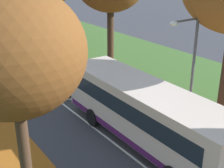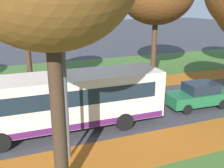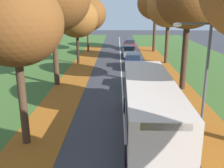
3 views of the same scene
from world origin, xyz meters
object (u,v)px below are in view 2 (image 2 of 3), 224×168
Objects in this scene: tree_left_near at (24,11)px; streetlamp_right at (63,73)px; bus at (64,99)px; car_green_lead at (199,95)px.

tree_left_near reaches higher than streetlamp_right.
bus reaches higher than car_green_lead.
streetlamp_right reaches higher than bus.
streetlamp_right is at bearing 5.37° from tree_left_near.
tree_left_near is 1.32× the size of streetlamp_right.
bus is at bearing 170.26° from streetlamp_right.
tree_left_near is at bearing -174.63° from streetlamp_right.
streetlamp_right is 0.58× the size of bus.
streetlamp_right reaches higher than car_green_lead.
car_green_lead is (0.01, 8.60, -0.89)m from bus.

